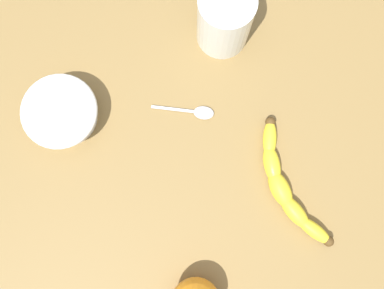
{
  "coord_description": "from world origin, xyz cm",
  "views": [
    {
      "loc": [
        -4.42,
        8.83,
        73.08
      ],
      "look_at": [
        3.04,
        2.62,
        5.0
      ],
      "focal_mm": 37.5,
      "sensor_mm": 36.0,
      "label": 1
    }
  ],
  "objects": [
    {
      "name": "ceramic_bowl",
      "position": [
        21.41,
        16.38,
        5.99
      ],
      "size": [
        13.02,
        13.02,
        5.0
      ],
      "color": "white",
      "rests_on": "wooden_tabletop"
    },
    {
      "name": "teaspoon",
      "position": [
        6.76,
        -2.3,
        3.4
      ],
      "size": [
        9.13,
        8.75,
        0.8
      ],
      "rotation": [
        0.0,
        0.0,
        3.9
      ],
      "color": "silver",
      "rests_on": "wooden_tabletop"
    },
    {
      "name": "wooden_tabletop",
      "position": [
        0.0,
        0.0,
        1.5
      ],
      "size": [
        120.0,
        120.0,
        3.0
      ],
      "primitive_type": "cube",
      "color": "olive",
      "rests_on": "ground"
    },
    {
      "name": "smoothie_glass",
      "position": [
        15.42,
        -14.81,
        9.14
      ],
      "size": [
        9.35,
        9.35,
        12.65
      ],
      "color": "silver",
      "rests_on": "wooden_tabletop"
    },
    {
      "name": "banana",
      "position": [
        -12.65,
        -5.0,
        4.63
      ],
      "size": [
        23.39,
        9.91,
        3.26
      ],
      "rotation": [
        0.0,
        0.0,
        2.87
      ],
      "color": "yellow",
      "rests_on": "wooden_tabletop"
    }
  ]
}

